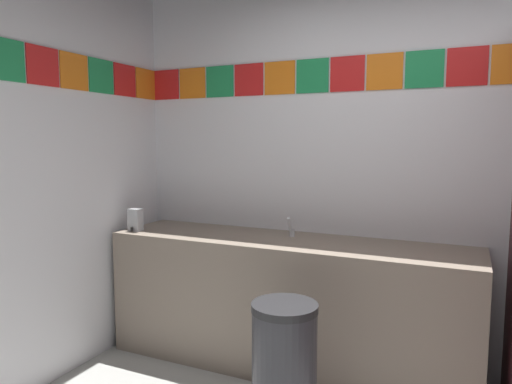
% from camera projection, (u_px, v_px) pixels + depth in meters
% --- Properties ---
extents(wall_back, '(4.32, 0.09, 2.81)m').
position_uv_depth(wall_back, '(442.00, 156.00, 2.90)').
color(wall_back, silver).
rests_on(wall_back, ground_plane).
extents(vanity_counter, '(2.40, 0.59, 0.86)m').
position_uv_depth(vanity_counter, '(286.00, 302.00, 3.08)').
color(vanity_counter, gray).
rests_on(vanity_counter, ground_plane).
extents(faucet_center, '(0.04, 0.10, 0.14)m').
position_uv_depth(faucet_center, '(291.00, 229.00, 3.11)').
color(faucet_center, silver).
rests_on(faucet_center, vanity_counter).
extents(soap_dispenser, '(0.09, 0.09, 0.16)m').
position_uv_depth(soap_dispenser, '(136.00, 220.00, 3.32)').
color(soap_dispenser, '#B7BABF').
rests_on(soap_dispenser, vanity_counter).
extents(trash_bin, '(0.34, 0.34, 0.69)m').
position_uv_depth(trash_bin, '(284.00, 368.00, 2.37)').
color(trash_bin, '#333338').
rests_on(trash_bin, ground_plane).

